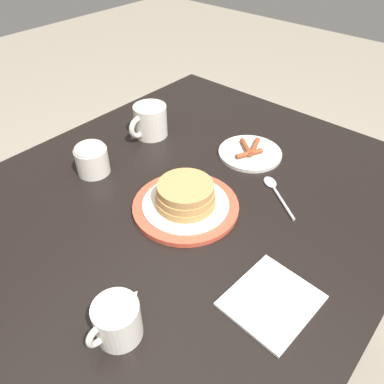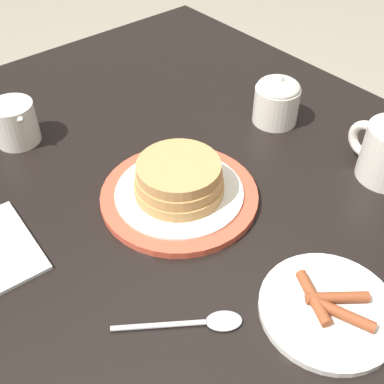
# 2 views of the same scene
# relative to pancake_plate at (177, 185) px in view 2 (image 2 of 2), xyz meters

# --- Properties ---
(dining_table) EXTENTS (1.18, 0.95, 0.78)m
(dining_table) POSITION_rel_pancake_plate_xyz_m (-0.00, -0.03, -0.16)
(dining_table) COLOR black
(dining_table) RESTS_ON ground_plane
(pancake_plate) EXTENTS (0.25, 0.25, 0.07)m
(pancake_plate) POSITION_rel_pancake_plate_xyz_m (0.00, 0.00, 0.00)
(pancake_plate) COLOR #DB5138
(pancake_plate) RESTS_ON dining_table
(side_plate_bacon) EXTENTS (0.17, 0.17, 0.02)m
(side_plate_bacon) POSITION_rel_pancake_plate_xyz_m (-0.28, -0.01, -0.02)
(side_plate_bacon) COLOR silver
(side_plate_bacon) RESTS_ON dining_table
(creamer_pitcher) EXTENTS (0.11, 0.08, 0.08)m
(creamer_pitcher) POSITION_rel_pancake_plate_xyz_m (0.30, 0.12, 0.01)
(creamer_pitcher) COLOR silver
(creamer_pitcher) RESTS_ON dining_table
(sugar_bowl) EXTENTS (0.08, 0.08, 0.10)m
(sugar_bowl) POSITION_rel_pancake_plate_xyz_m (0.05, -0.27, 0.02)
(sugar_bowl) COLOR silver
(sugar_bowl) RESTS_ON dining_table
(spoon) EXTENTS (0.11, 0.14, 0.01)m
(spoon) POSITION_rel_pancake_plate_xyz_m (-0.20, 0.12, -0.02)
(spoon) COLOR silver
(spoon) RESTS_ON dining_table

